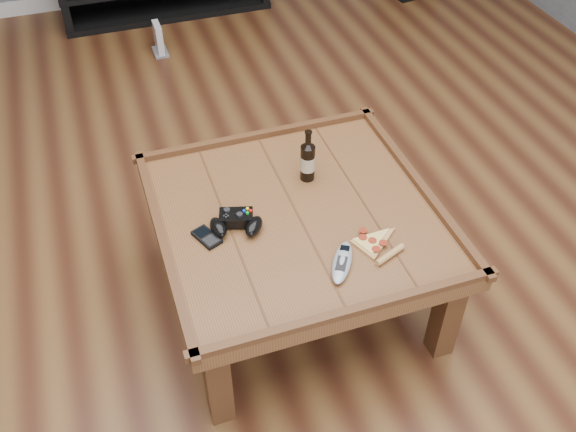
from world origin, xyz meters
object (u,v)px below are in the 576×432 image
object	(u,v)px
game_console	(159,40)
beer_bottle	(308,160)
coffee_table	(297,225)
smartphone	(207,237)
pizza_slice	(375,244)
remote_control	(342,262)
game_controller	(236,223)

from	to	relation	value
game_console	beer_bottle	bearing A→B (deg)	-82.69
coffee_table	smartphone	bearing A→B (deg)	-176.24
pizza_slice	remote_control	xyz separation A→B (m)	(-0.14, -0.05, 0.01)
beer_bottle	pizza_slice	xyz separation A→B (m)	(0.09, -0.41, -0.08)
game_controller	pizza_slice	bearing A→B (deg)	-12.69
beer_bottle	game_controller	world-z (taller)	beer_bottle
game_controller	remote_control	world-z (taller)	game_controller
smartphone	game_console	size ratio (longest dim) A/B	0.63
game_controller	remote_control	distance (m)	0.40
beer_bottle	game_console	world-z (taller)	beer_bottle
smartphone	remote_control	xyz separation A→B (m)	(0.39, -0.27, 0.01)
coffee_table	remote_control	world-z (taller)	remote_control
coffee_table	game_controller	world-z (taller)	game_controller
coffee_table	beer_bottle	bearing A→B (deg)	59.54
coffee_table	game_console	world-z (taller)	coffee_table
coffee_table	beer_bottle	world-z (taller)	beer_bottle
smartphone	remote_control	bearing A→B (deg)	-57.12
pizza_slice	game_console	world-z (taller)	pizza_slice
beer_bottle	smartphone	size ratio (longest dim) A/B	1.75
coffee_table	pizza_slice	distance (m)	0.32
beer_bottle	game_console	distance (m)	2.04
coffee_table	pizza_slice	size ratio (longest dim) A/B	4.05
smartphone	game_console	distance (m)	2.21
remote_control	game_controller	bearing A→B (deg)	166.92
game_controller	game_console	world-z (taller)	game_controller
coffee_table	beer_bottle	size ratio (longest dim) A/B	4.76
game_console	pizza_slice	bearing A→B (deg)	-81.76
game_controller	game_console	xyz separation A→B (m)	(0.07, 2.16, -0.39)
beer_bottle	game_controller	xyz separation A→B (m)	(-0.33, -0.18, -0.06)
smartphone	game_console	world-z (taller)	smartphone
pizza_slice	game_console	xyz separation A→B (m)	(-0.35, 2.39, -0.37)
game_controller	smartphone	world-z (taller)	game_controller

